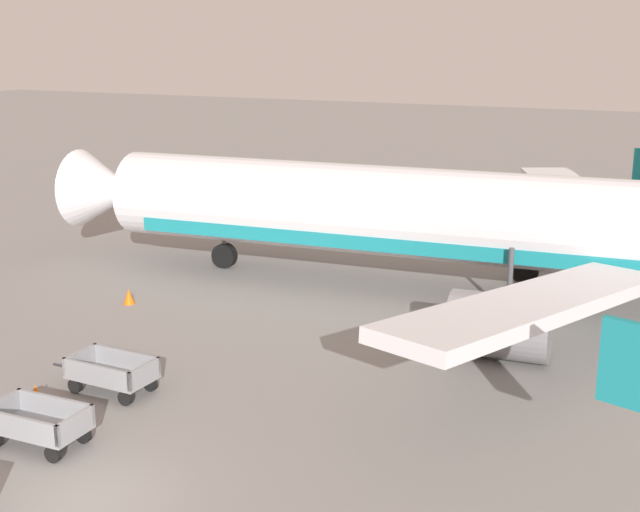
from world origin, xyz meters
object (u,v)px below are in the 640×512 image
(baggage_cart_fourth_in_row, at_px, (112,372))
(traffic_cone_mid_apron, at_px, (129,296))
(airplane, at_px, (484,221))
(baggage_cart_third_in_row, at_px, (38,423))
(traffic_cone_near_plane, at_px, (36,395))
(traffic_cone_by_carts, at_px, (388,327))

(baggage_cart_fourth_in_row, height_order, traffic_cone_mid_apron, baggage_cart_fourth_in_row)
(airplane, xyz_separation_m, baggage_cart_third_in_row, (-6.78, -17.52, -2.45))
(traffic_cone_near_plane, distance_m, traffic_cone_by_carts, 11.87)
(airplane, distance_m, baggage_cart_third_in_row, 18.95)
(traffic_cone_mid_apron, relative_size, traffic_cone_by_carts, 0.98)
(baggage_cart_third_in_row, height_order, traffic_cone_mid_apron, baggage_cart_third_in_row)
(airplane, height_order, baggage_cart_fourth_in_row, airplane)
(airplane, xyz_separation_m, baggage_cart_fourth_in_row, (-7.23, -14.05, -2.45))
(traffic_cone_near_plane, height_order, traffic_cone_by_carts, traffic_cone_near_plane)
(airplane, relative_size, baggage_cart_fourth_in_row, 10.54)
(airplane, height_order, traffic_cone_near_plane, airplane)
(baggage_cart_third_in_row, relative_size, traffic_cone_mid_apron, 6.01)
(baggage_cart_third_in_row, bearing_deg, airplane, 68.86)
(baggage_cart_third_in_row, distance_m, traffic_cone_near_plane, 2.52)
(baggage_cart_third_in_row, bearing_deg, traffic_cone_mid_apron, 116.75)
(airplane, height_order, traffic_cone_mid_apron, airplane)
(airplane, distance_m, traffic_cone_near_plane, 18.13)
(baggage_cart_third_in_row, bearing_deg, traffic_cone_near_plane, 134.97)
(traffic_cone_near_plane, distance_m, traffic_cone_mid_apron, 9.39)
(baggage_cart_third_in_row, height_order, traffic_cone_by_carts, baggage_cart_third_in_row)
(airplane, xyz_separation_m, traffic_cone_near_plane, (-8.54, -15.75, -2.73))
(baggage_cart_third_in_row, height_order, traffic_cone_near_plane, baggage_cart_third_in_row)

